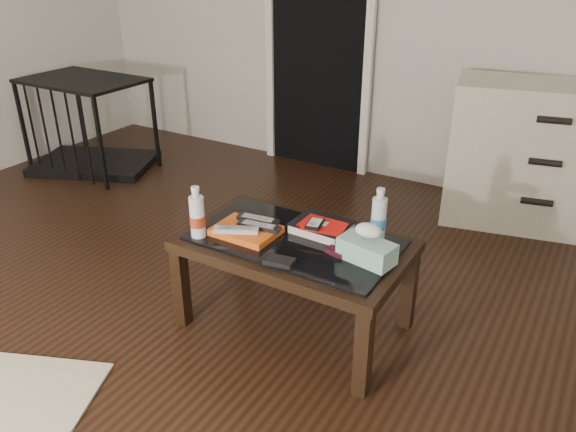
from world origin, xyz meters
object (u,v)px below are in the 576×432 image
at_px(dresser, 550,157).
at_px(water_bottle_right, 379,214).
at_px(pet_crate, 92,139).
at_px(coffee_table, 295,251).
at_px(water_bottle_left, 197,212).
at_px(tissue_box, 367,251).
at_px(textbook, 321,227).

distance_m(dresser, water_bottle_right, 1.63).
height_order(pet_crate, water_bottle_right, pet_crate).
relative_size(coffee_table, water_bottle_left, 4.20).
distance_m(coffee_table, pet_crate, 2.63).
xyz_separation_m(coffee_table, dresser, (0.82, 1.73, 0.05)).
xyz_separation_m(dresser, tissue_box, (-0.47, -1.75, 0.06)).
xyz_separation_m(pet_crate, water_bottle_right, (2.74, -0.79, 0.35)).
bearing_deg(tissue_box, pet_crate, 171.12).
bearing_deg(dresser, textbook, -126.66).
bearing_deg(tissue_box, water_bottle_left, -155.13).
relative_size(textbook, tissue_box, 1.09).
bearing_deg(coffee_table, pet_crate, 158.07).
distance_m(pet_crate, water_bottle_left, 2.39).
xyz_separation_m(coffee_table, tissue_box, (0.35, -0.01, 0.11)).
bearing_deg(dresser, coffee_table, -126.99).
relative_size(textbook, water_bottle_left, 1.05).
height_order(pet_crate, textbook, pet_crate).
xyz_separation_m(pet_crate, water_bottle_left, (2.05, -1.18, 0.35)).
relative_size(coffee_table, water_bottle_right, 4.20).
xyz_separation_m(coffee_table, textbook, (0.07, 0.12, 0.09)).
height_order(water_bottle_left, tissue_box, water_bottle_left).
relative_size(textbook, water_bottle_right, 1.05).
relative_size(dresser, tissue_box, 5.55).
xyz_separation_m(pet_crate, tissue_box, (2.78, -0.99, 0.28)).
height_order(coffee_table, dresser, dresser).
xyz_separation_m(textbook, water_bottle_right, (0.24, 0.07, 0.10)).
xyz_separation_m(water_bottle_left, water_bottle_right, (0.69, 0.39, 0.00)).
bearing_deg(tissue_box, coffee_table, -171.32).
relative_size(dresser, textbook, 5.11).
bearing_deg(dresser, water_bottle_left, -133.65).
distance_m(textbook, water_bottle_left, 0.56).
xyz_separation_m(textbook, tissue_box, (0.28, -0.13, 0.02)).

